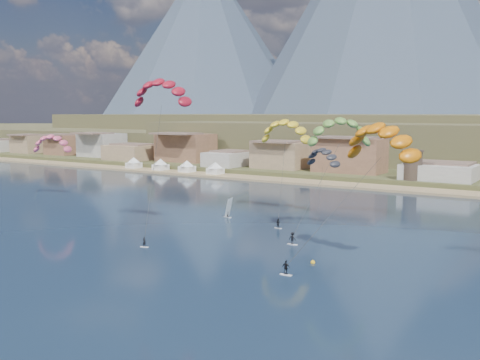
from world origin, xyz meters
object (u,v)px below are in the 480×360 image
Objects in this scene: kitesurfer_green at (339,128)px; windsurfer at (228,211)px; buoy at (313,262)px; kitesurfer_orange at (381,136)px; watchtower at (413,165)px; kitesurfer_yellow at (285,128)px; kitesurfer_red at (161,88)px.

kitesurfer_green reaches higher than windsurfer.
kitesurfer_green is at bearing 103.31° from buoy.
watchtower is at bearing 102.91° from kitesurfer_orange.
windsurfer is at bearing -127.38° from kitesurfer_yellow.
buoy is at bearing -76.69° from kitesurfer_green.
kitesurfer_orange is 18.07m from kitesurfer_green.
kitesurfer_orange is (19.17, -83.64, 11.49)m from watchtower.
kitesurfer_red is 29.55m from windsurfer.
buoy is at bearing -55.61° from kitesurfer_yellow.
kitesurfer_green is 5.58× the size of windsurfer.
kitesurfer_green is 26.52m from buoy.
watchtower is 13.21× the size of buoy.
watchtower is at bearing 75.04° from windsurfer.
kitesurfer_red is at bearing -103.35° from watchtower.
windsurfer is at bearing 83.07° from kitesurfer_red.
windsurfer reaches higher than buoy.
kitesurfer_red is 39.78m from kitesurfer_orange.
kitesurfer_yellow is 1.00× the size of kitesurfer_orange.
kitesurfer_red is 1.24× the size of kitesurfer_orange.
watchtower is 69.32m from windsurfer.
kitesurfer_yellow is at bearing 137.63° from kitesurfer_orange.
kitesurfer_orange reaches higher than buoy.
buoy is (31.58, -4.78, -25.06)m from kitesurfer_red.
kitesurfer_red reaches higher than watchtower.
buoy is at bearing -82.53° from watchtower.
watchtower is 86.57m from kitesurfer_orange.
watchtower is at bearing 95.88° from kitesurfer_green.
kitesurfer_green is at bearing 131.40° from kitesurfer_orange.
kitesurfer_green is (7.22, -70.09, 12.02)m from watchtower.
watchtower is 89.76m from buoy.
kitesurfer_red reaches higher than windsurfer.
windsurfer is at bearing 155.52° from kitesurfer_orange.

